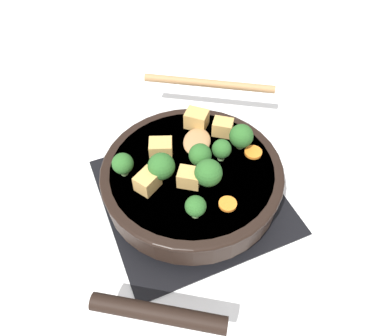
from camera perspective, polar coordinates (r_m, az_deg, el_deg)
name	(u,v)px	position (r m, az deg, el deg)	size (l,w,h in m)	color
ground_plane	(192,196)	(0.69, 0.00, -4.31)	(2.40, 2.40, 0.00)	white
front_burner_grate	(192,192)	(0.68, 0.00, -3.71)	(0.31, 0.31, 0.03)	black
skillet_pan	(192,178)	(0.64, -0.04, -1.53)	(0.37, 0.42, 0.05)	black
wooden_spoon	(205,104)	(0.74, 1.93, 9.65)	(0.25, 0.26, 0.02)	#A87A4C
tofu_cube_center_large	(147,181)	(0.60, -6.81, -2.04)	(0.04, 0.03, 0.03)	tan
tofu_cube_near_handle	(197,119)	(0.69, 0.70, 7.46)	(0.04, 0.03, 0.03)	tan
tofu_cube_east_chunk	(223,127)	(0.68, 4.70, 6.21)	(0.04, 0.03, 0.03)	tan
tofu_cube_west_chunk	(189,177)	(0.60, -0.44, -1.46)	(0.04, 0.03, 0.03)	tan
tofu_cube_back_piece	(161,149)	(0.64, -4.78, 2.97)	(0.04, 0.03, 0.03)	tan
broccoli_floret_near_spoon	(241,136)	(0.65, 7.51, 4.81)	(0.04, 0.04, 0.05)	#709956
broccoli_floret_center_top	(220,147)	(0.63, 4.34, 3.17)	(0.03, 0.03, 0.04)	#709956
broccoli_floret_east_rim	(200,154)	(0.61, 1.17, 2.10)	(0.04, 0.04, 0.05)	#709956
broccoli_floret_west_rim	(161,165)	(0.60, -4.82, 0.51)	(0.04, 0.04, 0.05)	#709956
broccoli_floret_north_edge	(196,206)	(0.55, 0.55, -5.88)	(0.03, 0.03, 0.04)	#709956
broccoli_floret_south_cluster	(208,173)	(0.59, 2.51, -0.76)	(0.04, 0.04, 0.05)	#709956
broccoli_floret_mid_floret	(123,164)	(0.61, -10.50, 0.62)	(0.04, 0.04, 0.04)	#709956
carrot_slice_orange_thin	(253,152)	(0.66, 9.31, 2.38)	(0.03, 0.03, 0.01)	orange
carrot_slice_near_center	(228,204)	(0.58, 5.47, -5.48)	(0.03, 0.03, 0.01)	orange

